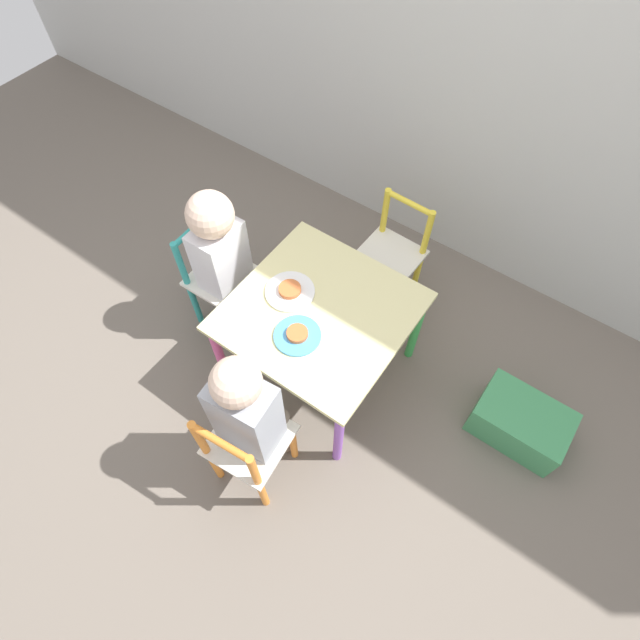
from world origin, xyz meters
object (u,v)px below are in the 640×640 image
at_px(plate_left, 290,291).
at_px(chair_yellow, 391,256).
at_px(plate_front, 297,335).
at_px(kids_table, 320,319).
at_px(child_left, 223,253).
at_px(chair_teal, 220,278).
at_px(storage_bin, 520,422).
at_px(chair_orange, 247,447).
at_px(child_front, 250,411).

bearing_deg(plate_left, chair_yellow, 73.23).
bearing_deg(plate_left, plate_front, -45.00).
bearing_deg(plate_left, kids_table, -0.00).
bearing_deg(child_left, kids_table, -90.00).
xyz_separation_m(chair_yellow, plate_front, (-0.02, -0.66, 0.20)).
relative_size(chair_teal, storage_bin, 1.53).
distance_m(chair_orange, storage_bin, 1.08).
height_order(chair_orange, chair_teal, same).
bearing_deg(storage_bin, chair_orange, -135.89).
bearing_deg(plate_front, chair_yellow, 88.39).
bearing_deg(chair_yellow, storage_bin, -18.21).
height_order(child_front, storage_bin, child_front).
bearing_deg(chair_yellow, plate_left, -104.73).
xyz_separation_m(kids_table, child_left, (-0.46, -0.01, 0.08)).
distance_m(chair_orange, child_left, 0.75).
bearing_deg(chair_teal, child_front, -129.55).
bearing_deg(child_front, kids_table, -90.00).
height_order(child_front, plate_front, child_front).
distance_m(kids_table, chair_orange, 0.54).
relative_size(child_left, plate_front, 4.49).
relative_size(child_front, plate_left, 4.20).
distance_m(chair_teal, storage_bin, 1.37).
relative_size(chair_teal, plate_front, 3.16).
bearing_deg(kids_table, plate_left, 180.00).
distance_m(chair_orange, plate_front, 0.43).
bearing_deg(child_left, plate_left, -89.37).
bearing_deg(storage_bin, plate_front, -156.08).
relative_size(chair_yellow, child_front, 0.68).
height_order(child_left, plate_front, child_left).
xyz_separation_m(chair_orange, chair_yellow, (-0.03, 1.04, 0.00)).
relative_size(chair_yellow, plate_left, 2.87).
bearing_deg(child_left, chair_orange, -136.07).
bearing_deg(chair_yellow, chair_orange, -86.08).
height_order(kids_table, plate_left, plate_left).
relative_size(chair_orange, plate_front, 3.16).
bearing_deg(storage_bin, plate_left, -166.77).
distance_m(kids_table, plate_left, 0.15).
relative_size(chair_teal, child_left, 0.70).
height_order(chair_orange, storage_bin, chair_orange).
relative_size(child_front, child_left, 1.03).
height_order(chair_yellow, child_front, child_front).
relative_size(child_left, plate_left, 4.07).
height_order(kids_table, chair_orange, chair_orange).
distance_m(kids_table, plate_front, 0.15).
xyz_separation_m(kids_table, plate_front, (-0.00, -0.14, 0.07)).
bearing_deg(chair_yellow, child_left, -129.96).
bearing_deg(kids_table, storage_bin, 15.36).
xyz_separation_m(chair_yellow, plate_left, (-0.16, -0.52, 0.20)).
bearing_deg(kids_table, chair_yellow, 87.97).
bearing_deg(plate_front, child_left, 164.65).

